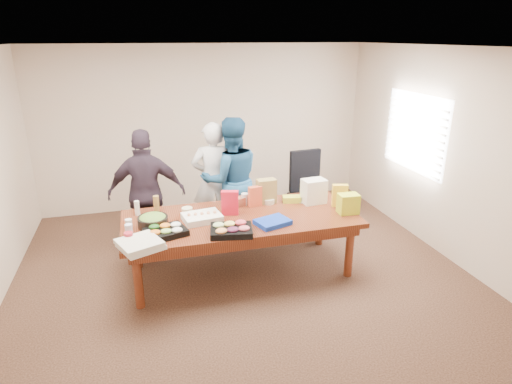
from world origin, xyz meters
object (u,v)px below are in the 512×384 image
object	(u,v)px
salad_bowl	(153,222)
office_chair	(310,195)
person_center	(213,180)
person_right	(231,180)
sheet_cake	(202,217)
conference_table	(241,244)

from	to	relation	value
salad_bowl	office_chair	bearing A→B (deg)	21.34
office_chair	person_center	bearing A→B (deg)	163.51
person_center	person_right	world-z (taller)	person_right
person_center	salad_bowl	xyz separation A→B (m)	(-0.91, -1.16, -0.04)
office_chair	sheet_cake	world-z (taller)	office_chair
conference_table	person_center	world-z (taller)	person_center
sheet_cake	office_chair	bearing A→B (deg)	18.74
person_right	sheet_cake	size ratio (longest dim) A/B	4.09
person_center	salad_bowl	world-z (taller)	person_center
office_chair	sheet_cake	xyz separation A→B (m)	(-1.74, -0.89, 0.21)
office_chair	sheet_cake	bearing A→B (deg)	-158.67
conference_table	sheet_cake	xyz separation A→B (m)	(-0.47, 0.01, 0.41)
conference_table	person_right	bearing A→B (deg)	84.13
person_right	sheet_cake	world-z (taller)	person_right
person_center	sheet_cake	distance (m)	1.20
sheet_cake	salad_bowl	size ratio (longest dim) A/B	1.25
sheet_cake	person_right	bearing A→B (deg)	51.61
conference_table	office_chair	distance (m)	1.57
person_center	sheet_cake	size ratio (longest dim) A/B	3.89
person_right	salad_bowl	bearing A→B (deg)	40.78
person_right	sheet_cake	bearing A→B (deg)	59.49
office_chair	person_right	xyz separation A→B (m)	(-1.17, 0.10, 0.31)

